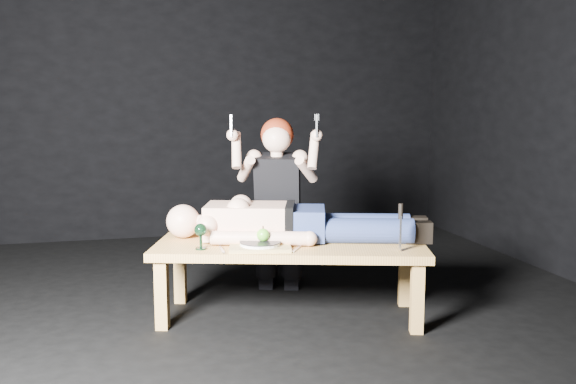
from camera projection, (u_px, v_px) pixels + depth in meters
The scene contains 13 objects.
ground at pixel (235, 320), 3.63m from camera, with size 5.00×5.00×0.00m, color black.
back_wall at pixel (191, 80), 5.82m from camera, with size 5.00×5.00×0.00m, color black.
table at pixel (290, 280), 3.66m from camera, with size 1.59×0.60×0.45m, color tan.
lying_man at pixel (299, 218), 3.72m from camera, with size 1.58×0.48×0.26m, color beige, non-canonical shape.
kneeling_woman at pixel (279, 203), 4.15m from camera, with size 0.65×0.72×1.21m, color black, non-canonical shape.
serving_tray at pixel (260, 247), 3.49m from camera, with size 0.35×0.25×0.02m, color tan.
plate at pixel (260, 243), 3.49m from camera, with size 0.23×0.23×0.02m, color white.
apple at pixel (263, 235), 3.50m from camera, with size 0.07×0.07×0.07m, color #4BAD23.
goblet at pixel (201, 236), 3.47m from camera, with size 0.07×0.07×0.15m, color black, non-canonical shape.
fork_flat at pixel (222, 250), 3.45m from camera, with size 0.01×0.17×0.01m, color #B2B2B7.
knife_flat at pixel (297, 249), 3.47m from camera, with size 0.01×0.17×0.01m, color #B2B2B7.
spoon_flat at pixel (285, 247), 3.52m from camera, with size 0.01×0.17×0.01m, color #B2B2B7.
carving_knife at pixel (400, 227), 3.42m from camera, with size 0.03×0.04×0.27m, color #B2B2B7, non-canonical shape.
Camera 1 is at (-0.54, -3.46, 1.26)m, focal length 38.26 mm.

